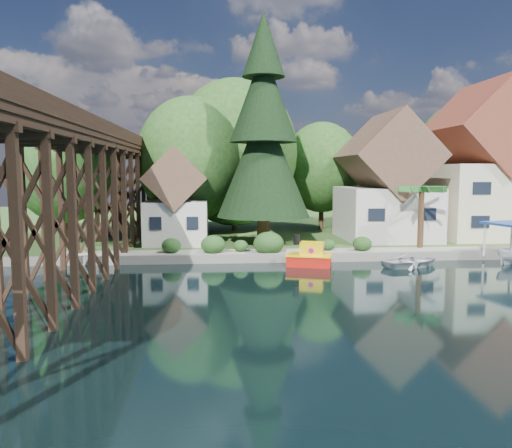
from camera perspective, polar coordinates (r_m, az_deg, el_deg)
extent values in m
plane|color=black|center=(28.30, 11.50, -7.13)|extent=(140.00, 140.00, 0.00)
cube|color=#2F5221|center=(61.27, 2.76, 0.26)|extent=(140.00, 52.00, 0.50)
cube|color=slate|center=(36.91, 14.08, -3.63)|extent=(60.00, 0.40, 0.62)
cube|color=gray|center=(38.75, 16.29, -2.91)|extent=(50.00, 2.60, 0.06)
cube|color=black|center=(21.86, -26.79, -0.87)|extent=(4.00, 0.36, 8.00)
cube|color=black|center=(24.83, -24.01, 0.01)|extent=(4.00, 0.36, 8.00)
cube|color=black|center=(27.85, -21.82, 0.69)|extent=(4.00, 0.36, 8.00)
cube|color=black|center=(30.91, -20.06, 1.24)|extent=(4.00, 0.36, 8.00)
cube|color=black|center=(34.00, -18.62, 1.69)|extent=(4.00, 0.36, 8.00)
cube|color=black|center=(37.10, -17.42, 2.07)|extent=(4.00, 0.36, 8.00)
cube|color=black|center=(40.22, -16.41, 2.38)|extent=(4.00, 0.36, 8.00)
cube|color=black|center=(43.35, -15.54, 2.65)|extent=(4.00, 0.36, 8.00)
cube|color=black|center=(46.49, -14.79, 2.88)|extent=(4.00, 0.36, 8.00)
cube|color=black|center=(49.64, -14.13, 3.08)|extent=(4.00, 0.36, 8.00)
cube|color=black|center=(52.79, -13.55, 3.26)|extent=(4.00, 0.36, 8.00)
cube|color=black|center=(34.04, -21.91, 8.40)|extent=(0.35, 44.00, 0.35)
cube|color=black|center=(33.18, -16.06, 8.67)|extent=(0.35, 44.00, 0.35)
cube|color=black|center=(33.58, -19.04, 9.06)|extent=(4.00, 44.00, 0.30)
cube|color=black|center=(34.17, -22.37, 9.80)|extent=(0.12, 44.00, 0.80)
cube|color=black|center=(33.18, -15.68, 10.16)|extent=(0.12, 44.00, 0.80)
cube|color=beige|center=(45.09, 14.56, 1.21)|extent=(7.50, 8.00, 4.50)
cube|color=#51372B|center=(44.97, 14.72, 7.50)|extent=(7.64, 8.64, 7.64)
cube|color=black|center=(40.59, 13.61, 1.04)|extent=(1.35, 0.08, 1.00)
cube|color=black|center=(42.08, 19.06, 1.05)|extent=(1.35, 0.08, 1.00)
cube|color=beige|center=(49.14, 24.37, 2.41)|extent=(8.50, 8.50, 6.50)
cube|color=brown|center=(49.21, 24.70, 9.76)|extent=(8.65, 9.18, 8.65)
cube|color=black|center=(44.23, 24.36, 2.49)|extent=(1.53, 0.08, 1.00)
cube|color=beige|center=(41.32, -9.05, 0.21)|extent=(5.00, 5.00, 3.50)
cube|color=#51372B|center=(41.12, -9.13, 5.13)|extent=(5.09, 5.40, 5.09)
cube|color=black|center=(38.93, -11.40, 0.07)|extent=(0.90, 0.08, 1.00)
cube|color=black|center=(38.69, -7.28, 0.10)|extent=(0.90, 0.08, 1.00)
cylinder|color=#382314|center=(45.68, -7.36, 1.41)|extent=(0.50, 0.50, 4.50)
ellipsoid|color=#1F4017|center=(45.55, -7.44, 7.37)|extent=(4.40, 4.40, 5.06)
cylinder|color=#382314|center=(49.62, -2.52, 2.07)|extent=(0.50, 0.50, 4.95)
ellipsoid|color=#1F4017|center=(49.54, -2.54, 8.11)|extent=(5.00, 5.00, 5.75)
cylinder|color=#382314|center=(51.74, 7.46, 1.69)|extent=(0.50, 0.50, 4.05)
ellipsoid|color=#1F4017|center=(51.60, 7.53, 6.43)|extent=(4.00, 4.00, 4.60)
cylinder|color=#382314|center=(56.75, 22.46, 1.89)|extent=(0.50, 0.50, 4.50)
ellipsoid|color=#1F4017|center=(56.65, 22.66, 6.69)|extent=(4.60, 4.60, 5.29)
cylinder|color=#382314|center=(43.44, -20.92, 0.53)|extent=(0.50, 0.50, 4.05)
ellipsoid|color=#1F4017|center=(43.27, -21.13, 6.17)|extent=(4.00, 4.00, 4.60)
ellipsoid|color=#183C15|center=(36.04, -4.93, -2.16)|extent=(1.98, 1.98, 1.53)
ellipsoid|color=#183C15|center=(36.40, -1.77, -2.33)|extent=(1.54, 1.54, 1.19)
ellipsoid|color=#183C15|center=(36.02, 1.45, -2.01)|extent=(2.20, 2.20, 1.70)
ellipsoid|color=#183C15|center=(36.40, -9.65, -2.28)|extent=(1.76, 1.76, 1.36)
ellipsoid|color=#183C15|center=(37.37, 8.24, -2.17)|extent=(1.54, 1.54, 1.19)
ellipsoid|color=#183C15|center=(37.70, 12.05, -2.04)|extent=(1.76, 1.76, 1.36)
cylinder|color=#382314|center=(40.44, 0.83, 0.08)|extent=(1.02, 1.02, 3.39)
cone|color=black|center=(40.23, 0.85, 7.30)|extent=(7.46, 7.46, 9.04)
cone|color=black|center=(40.67, 0.86, 14.49)|extent=(5.43, 5.43, 7.35)
cone|color=black|center=(41.44, 0.87, 19.91)|extent=(3.39, 3.39, 5.09)
cylinder|color=#382314|center=(40.18, 18.30, 0.43)|extent=(0.44, 0.44, 4.36)
ellipsoid|color=#17471C|center=(40.03, 18.42, 3.81)|extent=(4.45, 4.45, 0.99)
cube|color=red|center=(34.01, 6.09, -4.25)|extent=(3.23, 2.34, 0.77)
cube|color=yellow|center=(33.93, 6.10, -3.55)|extent=(3.35, 2.46, 0.10)
cube|color=yellow|center=(33.85, 6.43, -2.89)|extent=(1.82, 1.57, 0.97)
cylinder|color=black|center=(33.89, 4.65, -1.78)|extent=(0.43, 0.43, 0.68)
cylinder|color=#A60C67|center=(33.26, 6.31, -3.04)|extent=(0.36, 0.18, 0.35)
cylinder|color=#A60C67|center=(34.44, 6.54, -2.73)|extent=(0.36, 0.18, 0.35)
cylinder|color=#A60C67|center=(33.77, 7.74, -2.92)|extent=(0.18, 0.36, 0.35)
imported|color=silver|center=(35.33, 17.40, -3.94)|extent=(5.00, 4.25, 0.88)
cylinder|color=white|center=(41.28, 27.17, -1.44)|extent=(0.16, 0.16, 2.45)
cylinder|color=white|center=(39.59, 24.65, -1.62)|extent=(0.16, 0.16, 2.45)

